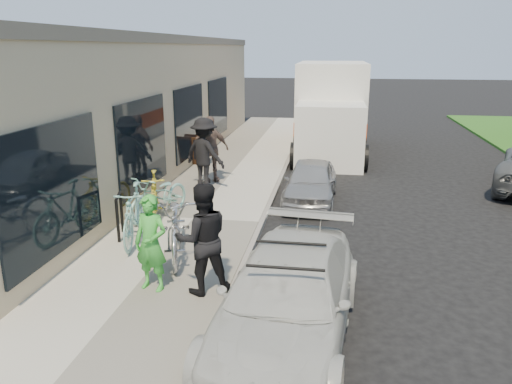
{
  "coord_description": "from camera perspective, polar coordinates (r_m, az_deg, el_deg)",
  "views": [
    {
      "loc": [
        1.06,
        -7.32,
        3.87
      ],
      "look_at": [
        -0.44,
        2.26,
        1.05
      ],
      "focal_mm": 35.0,
      "sensor_mm": 36.0,
      "label": 1
    }
  ],
  "objects": [
    {
      "name": "ground",
      "position": [
        8.35,
        0.6,
        -11.4
      ],
      "size": [
        120.0,
        120.0,
        0.0
      ],
      "primitive_type": "plane",
      "color": "black",
      "rests_on": "ground"
    },
    {
      "name": "sidewalk",
      "position": [
        11.41,
        -7.18,
        -3.34
      ],
      "size": [
        3.0,
        34.0,
        0.15
      ],
      "primitive_type": "cube",
      "color": "#B1AC9F",
      "rests_on": "ground"
    },
    {
      "name": "curb",
      "position": [
        11.1,
        0.55,
        -3.83
      ],
      "size": [
        0.12,
        34.0,
        0.13
      ],
      "primitive_type": "cube",
      "color": "gray",
      "rests_on": "ground"
    },
    {
      "name": "storefront",
      "position": [
        16.65,
        -13.58,
        9.74
      ],
      "size": [
        3.6,
        20.0,
        4.22
      ],
      "color": "tan",
      "rests_on": "ground"
    },
    {
      "name": "bike_rack",
      "position": [
        10.41,
        -15.36,
        -2.16
      ],
      "size": [
        0.22,
        0.62,
        0.9
      ],
      "rotation": [
        0.0,
        0.0,
        0.28
      ],
      "color": "black",
      "rests_on": "sidewalk"
    },
    {
      "name": "sandwich_board",
      "position": [
        16.56,
        -6.33,
        4.82
      ],
      "size": [
        0.69,
        0.69,
        0.93
      ],
      "rotation": [
        0.0,
        0.0,
        0.24
      ],
      "color": "black",
      "rests_on": "sidewalk"
    },
    {
      "name": "sedan_white",
      "position": [
        6.9,
        3.66,
        -11.94
      ],
      "size": [
        2.12,
        4.4,
        1.28
      ],
      "rotation": [
        0.0,
        0.0,
        -0.09
      ],
      "color": "beige",
      "rests_on": "ground"
    },
    {
      "name": "sedan_silver",
      "position": [
        12.91,
        6.27,
        1.16
      ],
      "size": [
        1.38,
        3.21,
        1.08
      ],
      "primitive_type": "imported",
      "rotation": [
        0.0,
        0.0,
        -0.03
      ],
      "color": "#98999D",
      "rests_on": "ground"
    },
    {
      "name": "moving_truck",
      "position": [
        19.48,
        8.53,
        8.96
      ],
      "size": [
        2.6,
        6.78,
        3.32
      ],
      "rotation": [
        0.0,
        0.0,
        0.01
      ],
      "color": "silver",
      "rests_on": "ground"
    },
    {
      "name": "tandem_bike",
      "position": [
        9.27,
        -9.16,
        -3.67
      ],
      "size": [
        1.43,
        2.41,
        1.2
      ],
      "primitive_type": "imported",
      "rotation": [
        0.0,
        0.0,
        0.3
      ],
      "color": "#B6B6B8",
      "rests_on": "sidewalk"
    },
    {
      "name": "woman_rider",
      "position": [
        8.0,
        -11.91,
        -5.74
      ],
      "size": [
        0.63,
        0.49,
        1.55
      ],
      "primitive_type": "imported",
      "rotation": [
        0.0,
        0.0,
        -0.23
      ],
      "color": "green",
      "rests_on": "sidewalk"
    },
    {
      "name": "man_standing",
      "position": [
        7.75,
        -6.14,
        -5.34
      ],
      "size": [
        1.06,
        0.97,
        1.77
      ],
      "primitive_type": "imported",
      "rotation": [
        0.0,
        0.0,
        3.57
      ],
      "color": "black",
      "rests_on": "sidewalk"
    },
    {
      "name": "cruiser_bike_a",
      "position": [
        10.06,
        -13.72,
        -2.5
      ],
      "size": [
        0.86,
        1.96,
        1.14
      ],
      "primitive_type": "imported",
      "rotation": [
        0.0,
        0.0,
        0.17
      ],
      "color": "#7CBAAE",
      "rests_on": "sidewalk"
    },
    {
      "name": "cruiser_bike_b",
      "position": [
        11.44,
        -10.96,
        -0.44
      ],
      "size": [
        1.28,
        2.01,
        1.0
      ],
      "primitive_type": "imported",
      "rotation": [
        0.0,
        0.0,
        -0.35
      ],
      "color": "#7CBAAE",
      "rests_on": "sidewalk"
    },
    {
      "name": "cruiser_bike_c",
      "position": [
        11.42,
        -11.52,
        -0.41
      ],
      "size": [
        1.01,
        1.79,
        1.04
      ],
      "primitive_type": "imported",
      "rotation": [
        0.0,
        0.0,
        0.32
      ],
      "color": "gold",
      "rests_on": "sidewalk"
    },
    {
      "name": "bystander_a",
      "position": [
        13.6,
        -5.9,
        4.43
      ],
      "size": [
        1.43,
        1.18,
        1.93
      ],
      "primitive_type": "imported",
      "rotation": [
        0.0,
        0.0,
        2.69
      ],
      "color": "black",
      "rests_on": "sidewalk"
    },
    {
      "name": "bystander_b",
      "position": [
        14.28,
        -5.31,
        4.9
      ],
      "size": [
        1.18,
        0.93,
        1.87
      ],
      "primitive_type": "imported",
      "rotation": [
        0.0,
        0.0,
        0.51
      ],
      "color": "brown",
      "rests_on": "sidewalk"
    }
  ]
}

